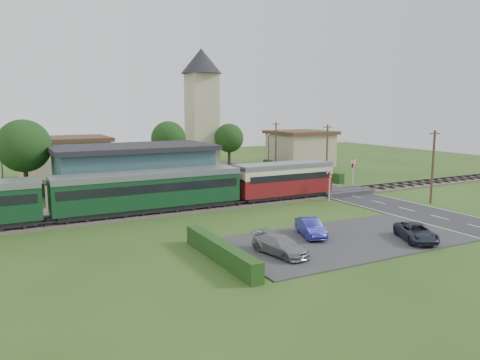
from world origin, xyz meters
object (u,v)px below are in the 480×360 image
pedestrian_near (224,185)px  car_park_blue (311,227)px  train (112,193)px  station_building (134,170)px  crossing_signal_far (353,169)px  car_park_silver (280,245)px  house_west (64,159)px  crossing_signal_near (330,179)px  house_east (300,148)px  church_tower (202,100)px  pedestrian_far (88,199)px  car_on_road (296,175)px  equipment_hut (59,195)px  car_park_dark (416,232)px

pedestrian_near → car_park_blue: bearing=103.5°
train → pedestrian_near: 12.42m
station_building → pedestrian_near: (7.64, -5.54, -1.26)m
crossing_signal_far → car_park_silver: (-20.86, -17.18, -1.45)m
house_west → crossing_signal_near: size_ratio=3.30×
house_east → crossing_signal_near: house_east is taller
train → church_tower: church_tower is taller
crossing_signal_near → crossing_signal_far: (7.20, 4.80, 0.00)m
pedestrian_near → house_east: bearing=-124.2°
crossing_signal_far → pedestrian_far: bearing=178.6°
church_tower → car_on_road: church_tower is taller
pedestrian_near → crossing_signal_far: bearing=-167.7°
train → pedestrian_far: size_ratio=26.13×
equipment_hut → pedestrian_far: (2.37, -0.07, -0.47)m
house_west → pedestrian_near: bearing=-57.1°
station_building → pedestrian_far: size_ratio=9.68×
car_park_dark → pedestrian_near: (-5.07, 19.95, 0.77)m
train → crossing_signal_near: train is taller
station_building → house_east: (30.00, 13.01, 0.10)m
pedestrian_far → station_building: bearing=-49.9°
crossing_signal_near → car_on_road: size_ratio=0.82×
house_west → car_park_silver: house_west is taller
station_building → crossing_signal_far: (23.60, -6.60, -0.55)m
car_on_road → pedestrian_near: (-13.01, -6.05, 0.70)m
station_building → house_west: size_ratio=1.48×
station_building → car_park_dark: bearing=-63.5°
equipment_hut → car_on_road: 29.35m
car_park_dark → pedestrian_near: size_ratio=2.12×
equipment_hut → car_park_silver: bearing=-59.2°
house_east → train: bearing=-147.3°
car_park_dark → equipment_hut: bearing=162.3°
crossing_signal_far → church_tower: bearing=110.0°
car_park_blue → car_park_dark: car_park_blue is taller
equipment_hut → house_east: bearing=26.3°
equipment_hut → house_east: house_east is taller
church_tower → car_park_dark: bearing=-93.1°
crossing_signal_far → car_park_silver: 27.06m
station_building → train: bearing=-115.3°
crossing_signal_near → pedestrian_near: bearing=146.2°
train → car_park_blue: bearing=-47.5°
station_building → car_park_blue: bearing=-71.9°
car_park_silver → pedestrian_near: bearing=64.3°
car_on_road → car_park_dark: 27.19m
station_building → house_east: 32.70m
equipment_hut → church_tower: bearing=44.7°
crossing_signal_near → pedestrian_near: crossing_signal_near is taller
house_west → car_park_blue: house_west is taller
crossing_signal_far → car_park_blue: 22.21m
church_tower → car_park_blue: church_tower is taller
house_east → car_on_road: house_east is taller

